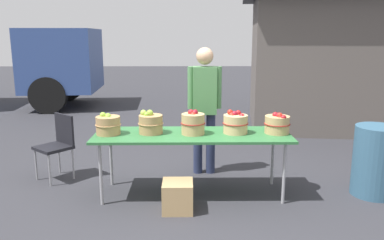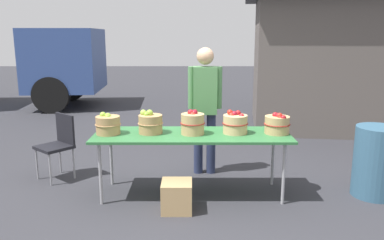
# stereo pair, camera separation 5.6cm
# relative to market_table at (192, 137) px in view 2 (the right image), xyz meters

# --- Properties ---
(ground_plane) EXTENTS (40.00, 40.00, 0.00)m
(ground_plane) POSITION_rel_market_table_xyz_m (0.00, 0.00, -0.71)
(ground_plane) COLOR #2D2D33
(market_table) EXTENTS (2.30, 0.76, 0.75)m
(market_table) POSITION_rel_market_table_xyz_m (0.00, 0.00, 0.00)
(market_table) COLOR #2D6B38
(market_table) RESTS_ON ground
(apple_basket_green_0) EXTENTS (0.30, 0.30, 0.26)m
(apple_basket_green_0) POSITION_rel_market_table_xyz_m (-0.98, -0.01, 0.15)
(apple_basket_green_0) COLOR #A87F51
(apple_basket_green_0) RESTS_ON market_table
(apple_basket_green_1) EXTENTS (0.30, 0.30, 0.28)m
(apple_basket_green_1) POSITION_rel_market_table_xyz_m (-0.49, 0.03, 0.16)
(apple_basket_green_1) COLOR #A87F51
(apple_basket_green_1) RESTS_ON market_table
(apple_basket_red_0) EXTENTS (0.29, 0.29, 0.29)m
(apple_basket_red_0) POSITION_rel_market_table_xyz_m (0.01, -0.01, 0.17)
(apple_basket_red_0) COLOR tan
(apple_basket_red_0) RESTS_ON market_table
(apple_basket_red_1) EXTENTS (0.30, 0.30, 0.28)m
(apple_basket_red_1) POSITION_rel_market_table_xyz_m (0.51, 0.03, 0.16)
(apple_basket_red_1) COLOR tan
(apple_basket_red_1) RESTS_ON market_table
(apple_basket_red_2) EXTENTS (0.31, 0.31, 0.26)m
(apple_basket_red_2) POSITION_rel_market_table_xyz_m (1.00, 0.01, 0.15)
(apple_basket_red_2) COLOR tan
(apple_basket_red_2) RESTS_ON market_table
(vendor_adult) EXTENTS (0.46, 0.23, 1.73)m
(vendor_adult) POSITION_rel_market_table_xyz_m (0.17, 0.75, 0.31)
(vendor_adult) COLOR #262D4C
(vendor_adult) RESTS_ON ground
(food_kiosk) EXTENTS (3.84, 3.32, 2.74)m
(food_kiosk) POSITION_rel_market_table_xyz_m (2.84, 3.70, 0.67)
(food_kiosk) COLOR #59514C
(food_kiosk) RESTS_ON ground
(folding_chair) EXTENTS (0.56, 0.56, 0.86)m
(folding_chair) POSITION_rel_market_table_xyz_m (-1.77, 0.55, -0.20)
(folding_chair) COLOR black
(folding_chair) RESTS_ON ground
(trash_barrel) EXTENTS (0.53, 0.53, 0.84)m
(trash_barrel) POSITION_rel_market_table_xyz_m (2.18, -0.05, -0.29)
(trash_barrel) COLOR #335972
(trash_barrel) RESTS_ON ground
(produce_crate) EXTENTS (0.33, 0.33, 0.33)m
(produce_crate) POSITION_rel_market_table_xyz_m (-0.17, -0.47, -0.54)
(produce_crate) COLOR tan
(produce_crate) RESTS_ON ground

